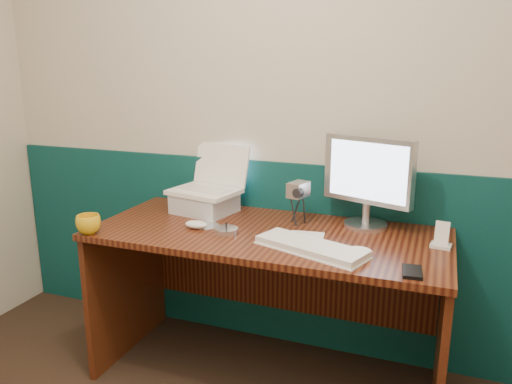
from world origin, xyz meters
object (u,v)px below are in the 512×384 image
at_px(keyboard, 311,248).
at_px(camcorder, 298,202).
at_px(laptop, 204,168).
at_px(desk, 267,306).
at_px(mug, 88,224).
at_px(monitor, 368,182).

xyz_separation_m(keyboard, camcorder, (-0.15, 0.33, 0.09)).
bearing_deg(laptop, camcorder, 9.32).
xyz_separation_m(desk, mug, (-0.74, -0.31, 0.42)).
bearing_deg(keyboard, laptop, 171.53).
relative_size(monitor, camcorder, 2.02).
distance_m(laptop, mug, 0.62).
bearing_deg(monitor, mug, -135.29).
height_order(laptop, mug, laptop).
bearing_deg(keyboard, desk, 164.57).
distance_m(laptop, keyboard, 0.77).
height_order(mug, camcorder, camcorder).
relative_size(mug, camcorder, 0.51).
distance_m(desk, camcorder, 0.52).
distance_m(desk, keyboard, 0.49).
bearing_deg(keyboard, mug, -152.47).
relative_size(desk, camcorder, 7.52).
xyz_separation_m(desk, laptop, (-0.40, 0.17, 0.61)).
relative_size(monitor, keyboard, 0.93).
bearing_deg(mug, laptop, 55.07).
bearing_deg(monitor, desk, -131.03).
distance_m(laptop, monitor, 0.81).
xyz_separation_m(laptop, camcorder, (0.50, -0.02, -0.13)).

